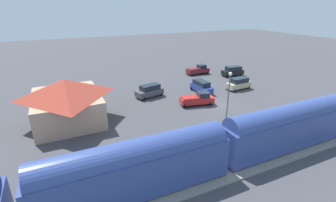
% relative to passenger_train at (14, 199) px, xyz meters
% --- Properties ---
extents(ground_plane, '(200.00, 200.00, 0.00)m').
position_rel_passenger_train_xyz_m(ground_plane, '(14.00, -26.78, -2.86)').
color(ground_plane, '#424247').
extents(railway_track, '(4.80, 70.00, 0.30)m').
position_rel_passenger_train_xyz_m(railway_track, '(-0.00, -26.78, -2.76)').
color(railway_track, gray).
rests_on(railway_track, ground).
extents(platform, '(3.20, 46.00, 0.30)m').
position_rel_passenger_train_xyz_m(platform, '(4.00, -26.78, -2.71)').
color(platform, '#B7B2A8').
rests_on(platform, ground).
extents(passenger_train, '(2.93, 69.30, 4.98)m').
position_rel_passenger_train_xyz_m(passenger_train, '(0.00, 0.00, 0.00)').
color(passenger_train, '#33478C').
rests_on(passenger_train, railway_track).
extents(station_building, '(11.50, 9.40, 6.01)m').
position_rel_passenger_train_xyz_m(station_building, '(18.00, -4.78, 0.26)').
color(station_building, tan).
rests_on(station_building, ground).
extents(pedestrian_on_platform, '(0.36, 0.36, 1.71)m').
position_rel_passenger_train_xyz_m(pedestrian_on_platform, '(3.39, -19.81, -1.58)').
color(pedestrian_on_platform, brown).
rests_on(pedestrian_on_platform, platform).
extents(pickup_maroon, '(1.97, 5.40, 2.14)m').
position_rel_passenger_train_xyz_m(pickup_maroon, '(31.70, -34.36, -1.83)').
color(pickup_maroon, maroon).
rests_on(pickup_maroon, ground).
extents(suv_blue, '(4.96, 2.53, 2.22)m').
position_rel_passenger_train_xyz_m(suv_blue, '(20.35, -28.07, -1.71)').
color(suv_blue, '#283D9E').
rests_on(suv_blue, ground).
extents(suv_black, '(2.34, 5.04, 2.22)m').
position_rel_passenger_train_xyz_m(suv_black, '(26.93, -40.63, -1.71)').
color(suv_black, black).
rests_on(suv_black, ground).
extents(suv_charcoal, '(3.04, 5.22, 2.22)m').
position_rel_passenger_train_xyz_m(suv_charcoal, '(22.16, -18.51, -1.71)').
color(suv_charcoal, '#47494F').
rests_on(suv_charcoal, ground).
extents(suv_tan, '(2.36, 5.05, 2.22)m').
position_rel_passenger_train_xyz_m(suv_tan, '(18.91, -35.54, -1.71)').
color(suv_tan, '#C6B284').
rests_on(suv_tan, ground).
extents(pickup_red, '(3.03, 5.69, 2.14)m').
position_rel_passenger_train_xyz_m(pickup_red, '(15.36, -24.17, -1.83)').
color(pickup_red, red).
rests_on(pickup_red, ground).
extents(light_pole_near_platform, '(0.44, 0.44, 7.63)m').
position_rel_passenger_train_xyz_m(light_pole_near_platform, '(6.80, -23.29, 1.96)').
color(light_pole_near_platform, '#515156').
rests_on(light_pole_near_platform, ground).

